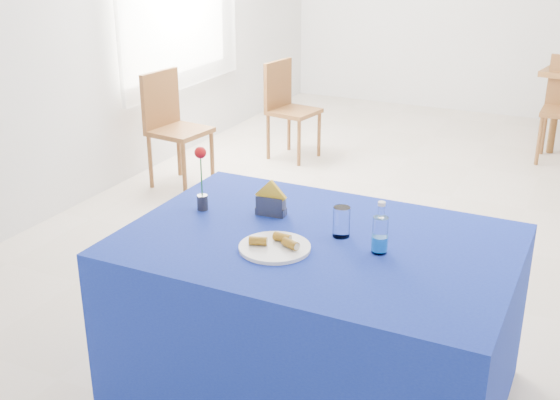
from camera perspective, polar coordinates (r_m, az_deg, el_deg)
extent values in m
plane|color=beige|center=(4.87, 11.66, -2.78)|extent=(7.00, 7.00, 0.00)
plane|color=silver|center=(5.60, -13.57, 15.18)|extent=(0.00, 7.00, 7.00)
cylinder|color=white|center=(2.81, -0.43, -3.88)|extent=(0.29, 0.29, 0.01)
cylinder|color=white|center=(2.91, 5.02, -1.78)|extent=(0.07, 0.07, 0.13)
cylinder|color=slate|center=(3.11, -0.94, -0.55)|extent=(0.03, 0.03, 0.08)
cylinder|color=slate|center=(3.11, 0.19, -0.57)|extent=(0.03, 0.03, 0.08)
cube|color=#102297|center=(3.08, 2.94, -9.59)|extent=(1.60, 1.10, 0.76)
cylinder|color=white|center=(2.78, 8.12, -2.83)|extent=(0.06, 0.06, 0.15)
cylinder|color=blue|center=(2.80, 8.09, -3.49)|extent=(0.06, 0.06, 0.06)
cylinder|color=white|center=(2.74, 8.23, -0.93)|extent=(0.03, 0.03, 0.05)
cylinder|color=white|center=(2.73, 8.27, -0.30)|extent=(0.03, 0.03, 0.01)
cube|color=#37373C|center=(3.13, -0.75, -0.91)|extent=(0.14, 0.06, 0.03)
cube|color=#38383D|center=(3.10, -0.92, -0.61)|extent=(0.12, 0.02, 0.09)
cube|color=#353539|center=(3.14, -0.58, -0.28)|extent=(0.12, 0.02, 0.09)
cube|color=gold|center=(3.10, -0.75, 0.33)|extent=(0.15, 0.02, 0.15)
cylinder|color=#232227|center=(3.20, -6.32, -0.20)|extent=(0.05, 0.05, 0.07)
cylinder|color=#1A6A23|center=(3.16, -6.40, 1.74)|extent=(0.01, 0.01, 0.22)
sphere|color=red|center=(3.12, -6.49, 3.85)|extent=(0.05, 0.05, 0.05)
cylinder|color=brown|center=(6.84, 21.43, 6.46)|extent=(0.07, 0.07, 0.71)
cylinder|color=brown|center=(6.47, 20.31, 4.53)|extent=(0.03, 0.03, 0.43)
cylinder|color=brown|center=(6.81, 20.66, 5.28)|extent=(0.03, 0.03, 0.43)
cylinder|color=brown|center=(5.41, -7.79, 2.48)|extent=(0.03, 0.03, 0.43)
cylinder|color=brown|center=(5.67, -5.54, 3.47)|extent=(0.03, 0.03, 0.43)
cylinder|color=brown|center=(5.63, -10.50, 3.09)|extent=(0.03, 0.03, 0.43)
cylinder|color=brown|center=(5.88, -8.22, 4.01)|extent=(0.03, 0.03, 0.43)
cube|color=brown|center=(5.58, -8.14, 5.53)|extent=(0.45, 0.45, 0.04)
cube|color=brown|center=(5.64, -9.70, 8.09)|extent=(0.09, 0.41, 0.44)
cylinder|color=brown|center=(6.06, 1.55, 4.65)|extent=(0.03, 0.03, 0.41)
cylinder|color=brown|center=(6.32, 3.19, 5.35)|extent=(0.03, 0.03, 0.41)
cylinder|color=brown|center=(6.23, -0.97, 5.15)|extent=(0.03, 0.03, 0.41)
cylinder|color=brown|center=(6.49, 0.73, 5.83)|extent=(0.03, 0.03, 0.41)
cube|color=brown|center=(6.22, 1.14, 7.18)|extent=(0.44, 0.44, 0.04)
cube|color=brown|center=(6.26, -0.18, 9.39)|extent=(0.10, 0.38, 0.42)
cylinder|color=gold|center=(2.81, -1.80, -3.34)|extent=(0.08, 0.06, 0.04)
cylinder|color=beige|center=(2.80, -1.07, -3.38)|extent=(0.01, 0.03, 0.03)
cylinder|color=gold|center=(2.78, 0.86, -3.59)|extent=(0.08, 0.06, 0.04)
cylinder|color=beige|center=(2.76, 1.37, -3.82)|extent=(0.01, 0.03, 0.03)
cylinder|color=gold|center=(2.84, 0.18, -3.06)|extent=(0.07, 0.04, 0.04)
cylinder|color=beige|center=(2.82, 0.82, -3.21)|extent=(0.01, 0.03, 0.03)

